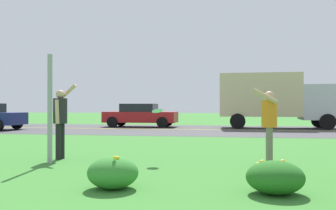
{
  "coord_description": "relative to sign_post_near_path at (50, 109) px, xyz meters",
  "views": [
    {
      "loc": [
        1.53,
        -1.27,
        1.3
      ],
      "look_at": [
        -0.15,
        8.0,
        1.33
      ],
      "focal_mm": 40.58,
      "sensor_mm": 36.0,
      "label": 1
    }
  ],
  "objects": [
    {
      "name": "box_truck_silver",
      "position": [
        6.41,
        15.09,
        0.57
      ],
      "size": [
        6.7,
        2.46,
        3.2
      ],
      "color": "#B7BABF",
      "rests_on": "ground"
    },
    {
      "name": "highway_center_stripe",
      "position": [
        2.63,
        12.92,
        -1.23
      ],
      "size": [
        120.0,
        0.16,
        0.0
      ],
      "primitive_type": "cube",
      "color": "yellow",
      "rests_on": "ground"
    },
    {
      "name": "person_thrower_dark_shirt",
      "position": [
        -0.1,
        0.72,
        -0.21
      ],
      "size": [
        0.51,
        0.49,
        1.86
      ],
      "color": "#232328",
      "rests_on": "ground"
    },
    {
      "name": "highway_strip",
      "position": [
        2.63,
        12.92,
        -1.23
      ],
      "size": [
        120.0,
        9.64,
        0.01
      ],
      "primitive_type": "cube",
      "color": "#424244",
      "rests_on": "ground"
    },
    {
      "name": "sign_post_near_path",
      "position": [
        0.0,
        0.0,
        0.0
      ],
      "size": [
        0.07,
        0.1,
        2.48
      ],
      "color": "#93969B",
      "rests_on": "ground"
    },
    {
      "name": "car_red_center_left",
      "position": [
        -1.77,
        15.09,
        -0.5
      ],
      "size": [
        4.5,
        2.0,
        1.45
      ],
      "color": "maroon",
      "rests_on": "ground"
    },
    {
      "name": "daylily_clump_front_left",
      "position": [
        2.25,
        -2.26,
        -0.98
      ],
      "size": [
        0.8,
        0.79,
        0.54
      ],
      "color": "#337F2D",
      "rests_on": "ground"
    },
    {
      "name": "daylily_clump_mid_center",
      "position": [
        4.72,
        -2.18,
        -0.99
      ],
      "size": [
        0.86,
        0.83,
        0.49
      ],
      "color": "#23661E",
      "rests_on": "ground"
    },
    {
      "name": "frisbee_pale_blue",
      "position": [
        2.33,
        0.74,
        -0.05
      ],
      "size": [
        0.27,
        0.26,
        0.14
      ],
      "color": "#ADD6E5"
    },
    {
      "name": "ground_plane",
      "position": [
        2.63,
        3.11,
        -1.24
      ],
      "size": [
        120.0,
        120.0,
        0.0
      ],
      "primitive_type": "plane",
      "color": "#387A2D"
    },
    {
      "name": "person_catcher_orange_shirt",
      "position": [
        4.87,
        0.66,
        -0.26
      ],
      "size": [
        0.54,
        0.49,
        1.69
      ],
      "color": "orange",
      "rests_on": "ground"
    }
  ]
}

